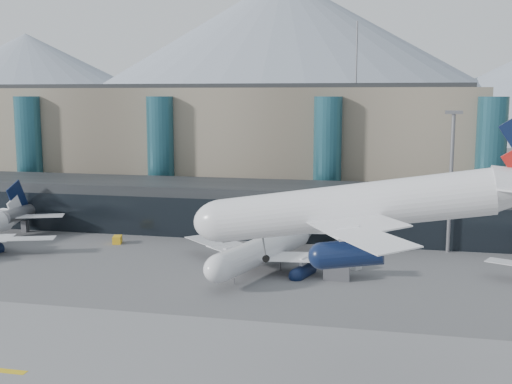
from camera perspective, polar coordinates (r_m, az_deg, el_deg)
ground at (r=78.78m, az=-3.56°, el=-12.44°), size 900.00×900.00×0.00m
concourse at (r=132.04m, az=3.35°, el=-1.58°), size 170.00×27.00×10.00m
terminal_main at (r=167.44m, az=-3.32°, el=4.19°), size 130.00×30.00×31.00m
teal_towers at (r=149.60m, az=-1.29°, el=3.13°), size 116.40×19.40×46.00m
mountain_ridge at (r=450.96m, az=12.15°, el=10.63°), size 910.00×400.00×110.00m
lightmast_mid at (r=119.77m, az=16.96°, el=1.59°), size 3.00×1.20×25.60m
hero_jet at (r=59.30m, az=11.84°, el=-0.03°), size 35.60×36.73×11.83m
jet_parked_mid at (r=107.58m, az=1.63°, el=-4.10°), size 36.32×38.09×12.23m
veh_b at (r=126.58m, az=-12.23°, el=-4.17°), size 2.16×2.84×1.45m
veh_c at (r=100.61m, az=7.19°, el=-7.12°), size 4.05×2.18×2.23m
veh_g at (r=107.32m, az=8.63°, el=-6.37°), size 2.87×2.67×1.46m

